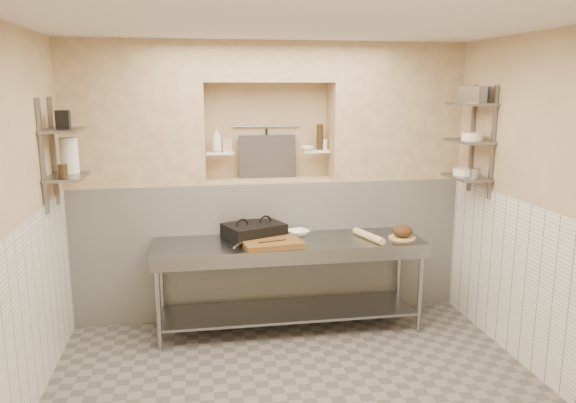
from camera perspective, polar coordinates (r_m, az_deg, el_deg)
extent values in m
cube|color=slate|center=(4.69, 1.17, -19.31)|extent=(4.00, 3.90, 0.10)
cube|color=silver|center=(4.06, 1.34, 18.52)|extent=(4.00, 3.90, 0.10)
cube|color=#CEB383|center=(4.27, -26.91, -2.69)|extent=(0.10, 3.90, 2.80)
cube|color=#CEB383|center=(4.94, 25.28, -0.73)|extent=(0.10, 3.90, 2.80)
cube|color=#CEB383|center=(6.08, -2.28, 2.50)|extent=(4.00, 0.10, 2.80)
cube|color=#CEB383|center=(2.31, 10.82, -13.26)|extent=(4.00, 0.10, 2.80)
cube|color=white|center=(5.99, -1.92, -4.50)|extent=(4.00, 0.40, 1.40)
cube|color=#CEB383|center=(5.83, -1.97, 2.22)|extent=(1.30, 0.40, 0.02)
cube|color=#CEB383|center=(5.74, -15.39, 8.59)|extent=(1.35, 0.40, 1.40)
cube|color=#CEB383|center=(6.08, 10.62, 8.95)|extent=(1.35, 0.40, 1.40)
cube|color=#CEB383|center=(5.76, -2.05, 13.98)|extent=(1.30, 0.40, 0.40)
cube|color=white|center=(4.46, -25.33, -11.42)|extent=(0.02, 3.90, 1.40)
cube|color=white|center=(5.09, 24.04, -8.48)|extent=(0.02, 3.90, 1.40)
cube|color=white|center=(5.75, -6.95, 4.92)|extent=(0.28, 0.16, 0.02)
cube|color=white|center=(5.88, 2.87, 5.14)|extent=(0.28, 0.16, 0.02)
cylinder|color=gray|center=(5.94, -2.22, 7.63)|extent=(0.70, 0.02, 0.02)
cylinder|color=black|center=(5.93, -2.18, 5.98)|extent=(0.02, 0.02, 0.30)
cube|color=#383330|center=(5.90, -2.11, 4.58)|extent=(0.60, 0.08, 0.45)
cube|color=slate|center=(5.38, -22.67, 4.72)|extent=(0.03, 0.03, 0.95)
cube|color=slate|center=(4.99, -23.68, 4.17)|extent=(0.03, 0.03, 0.95)
cube|color=slate|center=(5.18, -21.53, 2.34)|extent=(0.30, 0.50, 0.02)
cube|color=slate|center=(5.13, -21.86, 6.74)|extent=(0.30, 0.50, 0.03)
cube|color=slate|center=(5.90, 18.18, 6.06)|extent=(0.03, 0.03, 1.05)
cube|color=slate|center=(5.55, 20.08, 5.62)|extent=(0.03, 0.03, 1.05)
cube|color=slate|center=(5.70, 17.68, 2.37)|extent=(0.30, 0.50, 0.02)
cube|color=slate|center=(5.66, 17.89, 5.87)|extent=(0.30, 0.50, 0.02)
cube|color=slate|center=(5.64, 18.12, 9.40)|extent=(0.30, 0.50, 0.03)
cube|color=gray|center=(5.44, 0.10, -4.21)|extent=(2.60, 0.70, 0.04)
cube|color=gray|center=(5.67, 0.10, -11.03)|extent=(2.45, 0.60, 0.03)
cube|color=gray|center=(5.14, 0.72, -5.84)|extent=(2.60, 0.02, 0.12)
cylinder|color=gray|center=(5.25, -13.04, -10.30)|extent=(0.04, 0.04, 0.86)
cylinder|color=gray|center=(5.79, -12.72, -8.18)|extent=(0.04, 0.04, 0.86)
cylinder|color=gray|center=(5.65, 13.26, -8.72)|extent=(0.04, 0.04, 0.86)
cylinder|color=gray|center=(6.15, 11.18, -6.91)|extent=(0.04, 0.04, 0.86)
cube|color=black|center=(5.51, -3.47, -3.27)|extent=(0.65, 0.57, 0.10)
cube|color=black|center=(5.49, -3.48, -2.52)|extent=(0.65, 0.57, 0.05)
cube|color=brown|center=(5.27, -1.68, -4.23)|extent=(0.60, 0.46, 0.05)
cube|color=gray|center=(5.22, -1.63, -4.09)|extent=(0.27, 0.10, 0.01)
cylinder|color=gray|center=(5.14, -5.00, -4.31)|extent=(0.13, 0.24, 0.02)
imported|color=white|center=(5.62, 1.03, -3.18)|extent=(0.27, 0.27, 0.05)
cylinder|color=#DDBA72|center=(5.52, 8.19, -3.49)|extent=(0.20, 0.46, 0.07)
cylinder|color=#DDBA72|center=(5.63, 11.51, -3.61)|extent=(0.26, 0.26, 0.02)
ellipsoid|color=#4C2D19|center=(5.61, 11.54, -2.94)|extent=(0.20, 0.20, 0.12)
imported|color=white|center=(5.70, -7.26, 6.25)|extent=(0.12, 0.13, 0.25)
cube|color=#CEB383|center=(5.75, -6.22, 5.73)|extent=(0.09, 0.09, 0.13)
imported|color=white|center=(5.82, 1.99, 5.41)|extent=(0.16, 0.16, 0.04)
cylinder|color=black|center=(5.90, 3.29, 6.43)|extent=(0.06, 0.06, 0.24)
cylinder|color=black|center=(5.89, 3.24, 6.57)|extent=(0.07, 0.07, 0.27)
cylinder|color=white|center=(5.93, 3.72, 5.82)|extent=(0.06, 0.06, 0.11)
cylinder|color=white|center=(5.30, -21.33, 4.39)|extent=(0.16, 0.16, 0.31)
cylinder|color=black|center=(5.04, -21.90, 2.88)|extent=(0.08, 0.08, 0.12)
cube|color=black|center=(5.15, -21.90, 7.75)|extent=(0.11, 0.11, 0.15)
cylinder|color=white|center=(5.75, 17.43, 2.90)|extent=(0.21, 0.21, 0.06)
cylinder|color=gray|center=(5.56, 18.42, 2.73)|extent=(0.09, 0.09, 0.09)
cylinder|color=white|center=(5.60, 18.21, 6.30)|extent=(0.20, 0.20, 0.07)
cube|color=gray|center=(5.58, 18.50, 10.26)|extent=(0.27, 0.29, 0.15)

